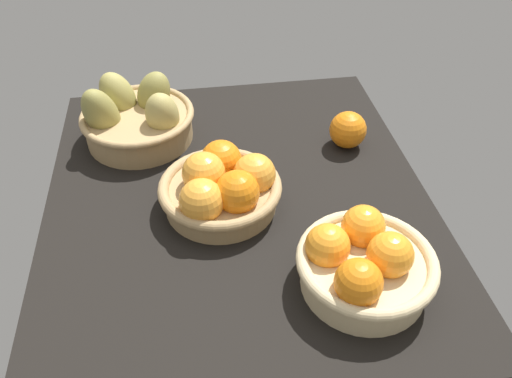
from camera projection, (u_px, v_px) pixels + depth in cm
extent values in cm
cube|color=black|center=(239.00, 203.00, 98.80)|extent=(84.00, 72.00, 3.00)
cylinder|color=tan|center=(139.00, 126.00, 110.51)|extent=(22.50, 22.50, 5.99)
torus|color=tan|center=(137.00, 115.00, 108.54)|extent=(23.99, 23.99, 1.49)
ellipsoid|color=olive|center=(102.00, 114.00, 105.78)|extent=(12.35, 11.99, 14.49)
ellipsoid|color=olive|center=(154.00, 94.00, 111.20)|extent=(7.28, 10.21, 12.07)
ellipsoid|color=#9E934C|center=(118.00, 96.00, 111.00)|extent=(10.22, 12.19, 12.68)
ellipsoid|color=tan|center=(162.00, 115.00, 105.64)|extent=(10.63, 10.05, 11.25)
cylinder|color=#D3BC8C|center=(364.00, 273.00, 80.36)|extent=(19.81, 19.81, 5.58)
torus|color=#D3BC8C|center=(367.00, 261.00, 78.53)|extent=(21.82, 21.82, 2.01)
sphere|color=orange|center=(327.00, 246.00, 79.04)|extent=(7.09, 7.09, 7.09)
sphere|color=orange|center=(390.00, 255.00, 76.62)|extent=(7.09, 7.09, 7.09)
sphere|color=orange|center=(363.00, 227.00, 81.79)|extent=(7.09, 7.09, 7.09)
sphere|color=orange|center=(358.00, 282.00, 73.18)|extent=(7.09, 7.09, 7.09)
cylinder|color=tan|center=(221.00, 196.00, 94.76)|extent=(20.51, 20.51, 4.46)
torus|color=tan|center=(220.00, 187.00, 93.29)|extent=(22.56, 22.56, 2.05)
sphere|color=orange|center=(237.00, 192.00, 89.12)|extent=(7.86, 7.86, 7.86)
sphere|color=#F49E33|center=(204.00, 173.00, 92.03)|extent=(7.86, 7.86, 7.86)
sphere|color=#F49E33|center=(254.00, 174.00, 93.65)|extent=(7.86, 7.86, 7.86)
sphere|color=#F49E33|center=(202.00, 201.00, 87.72)|extent=(7.86, 7.86, 7.86)
sphere|color=orange|center=(221.00, 160.00, 97.31)|extent=(7.86, 7.86, 7.86)
sphere|color=orange|center=(348.00, 130.00, 107.98)|extent=(7.80, 7.80, 7.80)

